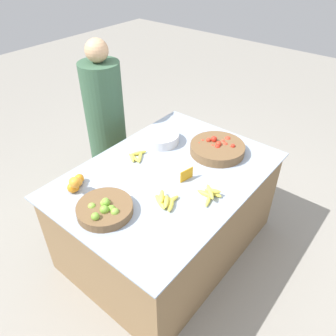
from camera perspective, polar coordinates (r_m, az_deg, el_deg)
The scene contains 11 objects.
ground_plane at distance 2.95m, azimuth -0.00°, elevation -12.89°, with size 12.00×12.00×0.00m, color gray.
market_table at distance 2.66m, azimuth -0.00°, elevation -7.51°, with size 1.63×1.17×0.77m.
lime_bowl at distance 2.12m, azimuth -10.93°, elevation -6.97°, with size 0.36×0.36×0.10m.
tomato_basket at distance 2.64m, azimuth 8.58°, elevation 3.43°, with size 0.43×0.43×0.12m.
orange_pile at distance 2.32m, azimuth -15.88°, elevation -2.69°, with size 0.16×0.15×0.13m.
metal_bowl at distance 2.75m, azimuth -1.29°, elevation 5.31°, with size 0.31×0.31×0.08m.
price_sign at distance 2.33m, azimuth 3.26°, elevation -1.18°, with size 0.11×0.03×0.09m.
banana_bunch_middle_right at distance 2.58m, azimuth -5.56°, elevation 2.07°, with size 0.19×0.16×0.03m.
banana_bunch_front_right at distance 2.21m, azimuth 7.33°, elevation -4.43°, with size 0.18×0.17×0.06m.
banana_bunch_middle_left at distance 2.15m, azimuth -0.45°, elevation -5.73°, with size 0.18×0.19×0.06m.
vendor_person at distance 3.20m, azimuth -10.67°, elevation 6.99°, with size 0.36×0.36×1.51m.
Camera 1 is at (-1.47, -1.21, 2.25)m, focal length 35.00 mm.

